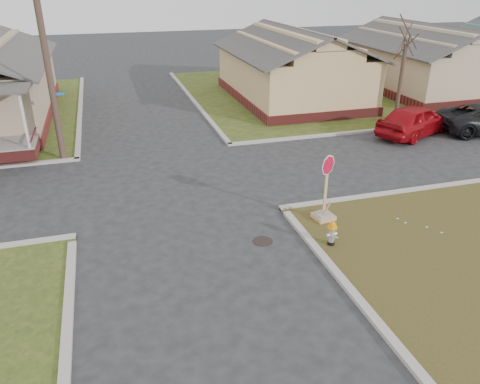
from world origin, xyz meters
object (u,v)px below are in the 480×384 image
object	(u,v)px
stop_sign	(324,205)
red_sedan	(415,120)
fire_hydrant	(332,232)
utility_pole	(46,55)

from	to	relation	value
stop_sign	red_sedan	bearing A→B (deg)	32.25
stop_sign	red_sedan	xyz separation A→B (m)	(8.60, 7.21, 0.26)
fire_hydrant	red_sedan	bearing A→B (deg)	40.02
utility_pole	red_sedan	size ratio (longest dim) A/B	1.87
stop_sign	red_sedan	size ratio (longest dim) A/B	0.49
fire_hydrant	red_sedan	size ratio (longest dim) A/B	0.17
red_sedan	utility_pole	bearing A→B (deg)	62.33
stop_sign	red_sedan	world-z (taller)	stop_sign
utility_pole	stop_sign	world-z (taller)	utility_pole
red_sedan	fire_hydrant	bearing A→B (deg)	111.06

